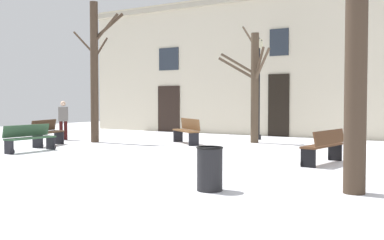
{
  "coord_description": "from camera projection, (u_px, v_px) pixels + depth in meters",
  "views": [
    {
      "loc": [
        7.45,
        -10.09,
        1.58
      ],
      "look_at": [
        0.0,
        1.84,
        0.99
      ],
      "focal_mm": 43.15,
      "sensor_mm": 36.0,
      "label": 1
    }
  ],
  "objects": [
    {
      "name": "bench_by_litter_bin",
      "position": [
        187.0,
        130.0,
        16.88
      ],
      "size": [
        1.68,
        1.41,
        0.93
      ],
      "rotation": [
        0.0,
        0.0,
        5.64
      ],
      "color": "brown",
      "rests_on": "ground"
    },
    {
      "name": "streetlamp",
      "position": [
        259.0,
        78.0,
        18.61
      ],
      "size": [
        0.3,
        0.3,
        4.12
      ],
      "color": "black",
      "rests_on": "ground"
    },
    {
      "name": "bench_back_to_back_right",
      "position": [
        47.0,
        132.0,
        16.06
      ],
      "size": [
        0.92,
        1.6,
        0.91
      ],
      "rotation": [
        0.0,
        0.0,
        1.91
      ],
      "color": "#3D2819",
      "rests_on": "ground"
    },
    {
      "name": "building_facade",
      "position": [
        282.0,
        62.0,
        20.36
      ],
      "size": [
        21.47,
        0.6,
        6.49
      ],
      "color": "beige",
      "rests_on": "ground"
    },
    {
      "name": "tree_right_of_center",
      "position": [
        95.0,
        69.0,
        17.42
      ],
      "size": [
        2.01,
        1.17,
        5.29
      ],
      "color": "#423326",
      "rests_on": "ground"
    },
    {
      "name": "litter_bin",
      "position": [
        210.0,
        168.0,
        8.08
      ],
      "size": [
        0.48,
        0.48,
        0.78
      ],
      "color": "black",
      "rests_on": "ground"
    },
    {
      "name": "bench_back_to_back_left",
      "position": [
        29.0,
        138.0,
        14.26
      ],
      "size": [
        0.45,
        1.73,
        0.84
      ],
      "rotation": [
        0.0,
        0.0,
        1.57
      ],
      "color": "#2D4C33",
      "rests_on": "ground"
    },
    {
      "name": "bench_far_corner",
      "position": [
        324.0,
        146.0,
        11.47
      ],
      "size": [
        0.65,
        1.8,
        0.86
      ],
      "rotation": [
        0.0,
        0.0,
        4.59
      ],
      "color": "#51331E",
      "rests_on": "ground"
    },
    {
      "name": "person_near_bench",
      "position": [
        63.0,
        119.0,
        18.52
      ],
      "size": [
        0.42,
        0.43,
        1.57
      ],
      "rotation": [
        0.0,
        0.0,
        0.85
      ],
      "color": "#350F0F",
      "rests_on": "ground"
    },
    {
      "name": "tree_foreground",
      "position": [
        358.0,
        29.0,
        7.74
      ],
      "size": [
        2.07,
        1.51,
        5.29
      ],
      "color": "#423326",
      "rests_on": "ground"
    },
    {
      "name": "ground_plane",
      "position": [
        156.0,
        159.0,
        12.56
      ],
      "size": [
        34.35,
        34.35,
        0.0
      ],
      "primitive_type": "plane",
      "color": "white"
    },
    {
      "name": "tree_center",
      "position": [
        254.0,
        84.0,
        17.21
      ],
      "size": [
        2.42,
        1.54,
        4.49
      ],
      "color": "#4C3D2D",
      "rests_on": "ground"
    }
  ]
}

